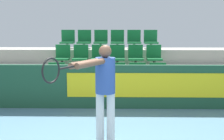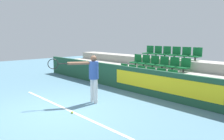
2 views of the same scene
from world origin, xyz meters
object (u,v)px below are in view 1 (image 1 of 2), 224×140
(stadium_chair_0, at_px, (56,75))
(stadium_chair_11, at_px, (154,56))
(stadium_chair_7, at_px, (81,56))
(stadium_chair_17, at_px, (151,40))
(stadium_chair_14, at_px, (101,40))
(stadium_chair_15, at_px, (117,40))
(stadium_chair_16, at_px, (134,40))
(stadium_chair_13, at_px, (84,40))
(stadium_chair_3, at_px, (117,76))
(stadium_chair_1, at_px, (76,75))
(stadium_chair_5, at_px, (158,76))
(stadium_chair_6, at_px, (62,56))
(stadium_chair_12, at_px, (68,40))
(stadium_chair_4, at_px, (138,76))
(stadium_chair_10, at_px, (136,56))
(tennis_player, at_px, (103,84))
(stadium_chair_9, at_px, (117,56))
(stadium_chair_2, at_px, (97,75))
(stadium_chair_8, at_px, (99,56))

(stadium_chair_0, xyz_separation_m, stadium_chair_11, (2.49, 0.93, 0.38))
(stadium_chair_7, xyz_separation_m, stadium_chair_17, (1.99, 0.93, 0.38))
(stadium_chair_14, xyz_separation_m, stadium_chair_15, (0.50, 0.00, 0.00))
(stadium_chair_16, bearing_deg, stadium_chair_13, 180.00)
(stadium_chair_3, height_order, stadium_chair_13, stadium_chair_13)
(stadium_chair_1, bearing_deg, stadium_chair_7, 90.00)
(stadium_chair_5, xyz_separation_m, stadium_chair_14, (-1.49, 1.86, 0.77))
(stadium_chair_6, distance_m, stadium_chair_16, 2.23)
(stadium_chair_7, distance_m, stadium_chair_12, 1.12)
(stadium_chair_4, height_order, stadium_chair_11, stadium_chair_11)
(stadium_chair_7, height_order, stadium_chair_17, stadium_chair_17)
(stadium_chair_15, distance_m, stadium_chair_17, 1.00)
(stadium_chair_0, bearing_deg, stadium_chair_10, 25.04)
(stadium_chair_10, distance_m, tennis_player, 3.74)
(stadium_chair_3, height_order, stadium_chair_9, stadium_chair_9)
(stadium_chair_7, height_order, stadium_chair_10, same)
(stadium_chair_1, xyz_separation_m, stadium_chair_13, (0.00, 1.86, 0.77))
(stadium_chair_6, bearing_deg, stadium_chair_4, -25.04)
(stadium_chair_5, distance_m, stadium_chair_10, 1.12)
(stadium_chair_0, relative_size, tennis_player, 0.35)
(stadium_chair_4, height_order, stadium_chair_7, stadium_chair_7)
(stadium_chair_1, bearing_deg, stadium_chair_17, 43.06)
(stadium_chair_6, xyz_separation_m, stadium_chair_14, (1.00, 0.93, 0.38))
(stadium_chair_7, bearing_deg, tennis_player, -77.97)
(stadium_chair_11, bearing_deg, stadium_chair_17, 90.00)
(stadium_chair_3, height_order, stadium_chair_15, stadium_chair_15)
(stadium_chair_2, height_order, stadium_chair_7, stadium_chair_7)
(stadium_chair_8, bearing_deg, stadium_chair_12, 136.94)
(stadium_chair_5, relative_size, stadium_chair_17, 1.00)
(stadium_chair_12, bearing_deg, stadium_chair_0, -90.00)
(stadium_chair_4, relative_size, stadium_chair_11, 1.00)
(stadium_chair_16, bearing_deg, stadium_chair_6, -154.96)
(stadium_chair_10, height_order, stadium_chair_17, stadium_chair_17)
(stadium_chair_4, distance_m, stadium_chair_8, 1.42)
(stadium_chair_3, distance_m, stadium_chair_17, 2.25)
(stadium_chair_16, bearing_deg, stadium_chair_12, 180.00)
(stadium_chair_1, height_order, stadium_chair_16, stadium_chair_16)
(stadium_chair_1, xyz_separation_m, stadium_chair_11, (1.99, 0.93, 0.38))
(stadium_chair_15, height_order, stadium_chair_16, same)
(stadium_chair_14, height_order, stadium_chair_16, same)
(stadium_chair_0, bearing_deg, stadium_chair_15, 51.25)
(stadium_chair_6, distance_m, stadium_chair_10, 1.99)
(stadium_chair_6, bearing_deg, stadium_chair_5, -20.50)
(stadium_chair_4, xyz_separation_m, stadium_chair_15, (-0.50, 1.86, 0.77))
(stadium_chair_12, bearing_deg, stadium_chair_14, 0.00)
(stadium_chair_17, bearing_deg, stadium_chair_11, -90.00)
(stadium_chair_8, bearing_deg, stadium_chair_1, -118.15)
(stadium_chair_14, bearing_deg, stadium_chair_11, -31.92)
(stadium_chair_16, bearing_deg, tennis_player, -98.78)
(stadium_chair_3, distance_m, stadium_chair_16, 2.07)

